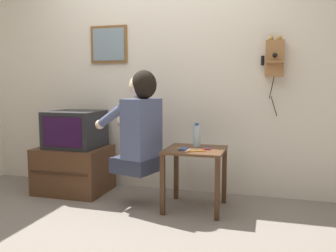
# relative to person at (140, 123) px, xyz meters

# --- Properties ---
(ground_plane) EXTENTS (14.00, 14.00, 0.00)m
(ground_plane) POSITION_rel_person_xyz_m (0.02, -0.41, -0.78)
(ground_plane) COLOR slate
(wall_back) EXTENTS (6.80, 0.05, 2.55)m
(wall_back) POSITION_rel_person_xyz_m (0.02, 0.62, 0.50)
(wall_back) COLOR silver
(wall_back) RESTS_ON ground_plane
(side_table) EXTENTS (0.52, 0.51, 0.55)m
(side_table) POSITION_rel_person_xyz_m (0.50, 0.07, -0.34)
(side_table) COLOR #51331E
(side_table) RESTS_ON ground_plane
(person) EXTENTS (0.60, 0.49, 0.93)m
(person) POSITION_rel_person_xyz_m (0.00, 0.00, 0.00)
(person) COLOR #2D3347
(person) RESTS_ON ground_plane
(tv_stand) EXTENTS (0.70, 0.56, 0.47)m
(tv_stand) POSITION_rel_person_xyz_m (-0.83, 0.23, -0.54)
(tv_stand) COLOR #51331E
(tv_stand) RESTS_ON ground_plane
(television) EXTENTS (0.52, 0.50, 0.38)m
(television) POSITION_rel_person_xyz_m (-0.80, 0.24, -0.11)
(television) COLOR #232326
(television) RESTS_ON tv_stand
(wall_phone_antique) EXTENTS (0.21, 0.19, 0.76)m
(wall_phone_antique) POSITION_rel_person_xyz_m (1.16, 0.54, 0.60)
(wall_phone_antique) COLOR #9E6B3D
(framed_picture) EXTENTS (0.42, 0.03, 0.40)m
(framed_picture) POSITION_rel_person_xyz_m (-0.57, 0.59, 0.78)
(framed_picture) COLOR brown
(cell_phone_held) EXTENTS (0.06, 0.13, 0.01)m
(cell_phone_held) POSITION_rel_person_xyz_m (0.41, 0.01, -0.22)
(cell_phone_held) COLOR navy
(cell_phone_held) RESTS_ON side_table
(cell_phone_spare) EXTENTS (0.08, 0.13, 0.01)m
(cell_phone_spare) POSITION_rel_person_xyz_m (0.61, 0.10, -0.22)
(cell_phone_spare) COLOR maroon
(cell_phone_spare) RESTS_ON side_table
(water_bottle) EXTENTS (0.07, 0.07, 0.22)m
(water_bottle) POSITION_rel_person_xyz_m (0.49, 0.19, -0.12)
(water_bottle) COLOR silver
(water_bottle) RESTS_ON side_table
(toothbrush) EXTENTS (0.15, 0.10, 0.02)m
(toothbrush) POSITION_rel_person_xyz_m (0.53, -0.08, -0.22)
(toothbrush) COLOR orange
(toothbrush) RESTS_ON side_table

